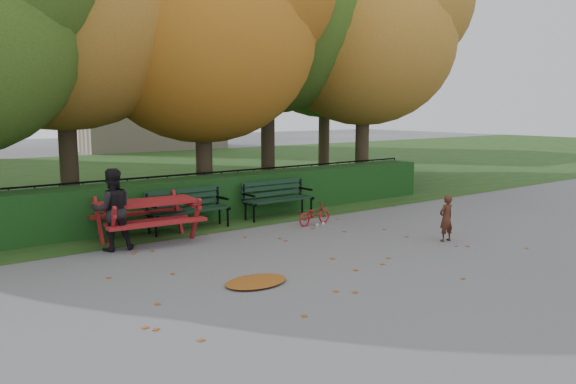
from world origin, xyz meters
TOP-DOWN VIEW (x-y plane):
  - ground at (0.00, 0.00)m, footprint 90.00×90.00m
  - grass_strip at (0.00, 14.00)m, footprint 90.00×90.00m
  - building_right at (8.00, 28.00)m, footprint 9.00×6.00m
  - hedge at (0.00, 4.50)m, footprint 13.00×0.90m
  - iron_fence at (0.00, 5.30)m, footprint 14.00×0.04m
  - tree_c at (0.83, 5.96)m, footprint 6.30×6.00m
  - tree_e at (6.52, 5.77)m, footprint 6.09×5.80m
  - tree_g at (8.33, 9.76)m, footprint 6.30×6.00m
  - bench_left at (-1.30, 3.70)m, footprint 1.80×0.57m
  - bench_right at (1.10, 3.70)m, footprint 1.80×0.57m
  - picnic_table at (-2.43, 3.20)m, footprint 2.00×1.66m
  - leaf_pile at (-2.24, -0.38)m, footprint 1.02×0.72m
  - leaf_scatter at (0.00, 0.30)m, footprint 9.00×5.70m
  - child at (2.30, -0.36)m, footprint 0.36×0.25m
  - adult at (-3.22, 2.90)m, footprint 0.83×0.70m
  - bicycle at (1.22, 2.42)m, footprint 0.95×0.40m

SIDE VIEW (x-z plane):
  - ground at x=0.00m, z-range 0.00..0.00m
  - grass_strip at x=0.00m, z-range 0.01..0.01m
  - leaf_scatter at x=0.00m, z-range 0.00..0.01m
  - leaf_pile at x=-2.24m, z-range 0.00..0.07m
  - bicycle at x=1.22m, z-range 0.00..0.49m
  - child at x=2.30m, z-range 0.00..0.92m
  - hedge at x=0.00m, z-range 0.00..1.00m
  - bench_left at x=-1.30m, z-range 0.08..0.96m
  - bench_right at x=1.10m, z-range 0.08..0.96m
  - iron_fence at x=0.00m, z-range 0.03..1.05m
  - picnic_table at x=-2.43m, z-range 0.17..1.09m
  - adult at x=-3.22m, z-range 0.00..1.53m
  - tree_c at x=0.83m, z-range 0.82..8.82m
  - tree_e at x=6.52m, z-range 1.01..9.16m
  - tree_g at x=8.33m, z-range 1.10..9.65m
  - building_right at x=8.00m, z-range 0.00..12.00m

